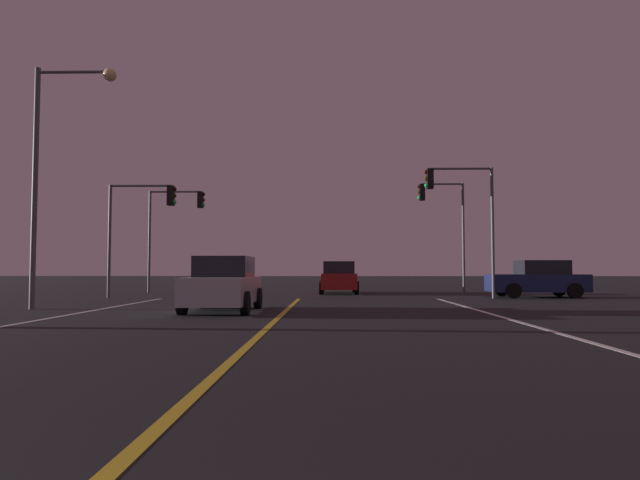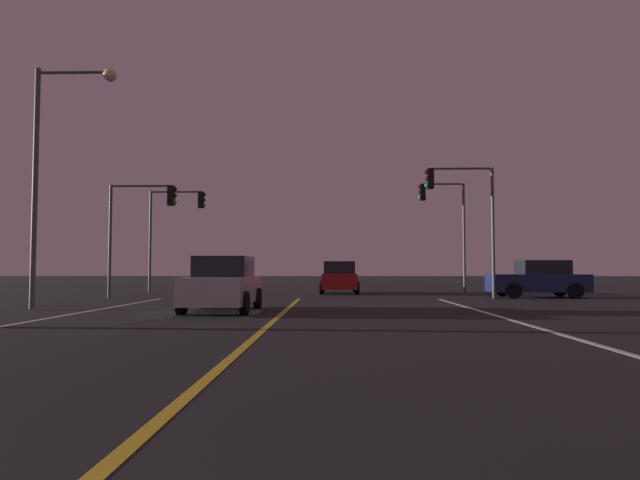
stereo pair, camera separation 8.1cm
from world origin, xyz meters
TOP-DOWN VIEW (x-y plane):
  - lane_edge_right at (6.07, 9.25)m, footprint 0.16×30.50m
  - lane_center_divider at (0.00, 9.25)m, footprint 0.16×30.50m
  - car_ahead_far at (1.80, 29.83)m, footprint 2.02×4.30m
  - car_oncoming at (-1.92, 17.31)m, footprint 2.02×4.30m
  - car_crossing_side at (10.91, 25.91)m, footprint 4.30×2.02m
  - traffic_light_near_right at (7.21, 25.00)m, footprint 3.09×0.36m
  - traffic_light_near_left at (-7.13, 25.00)m, footprint 3.09×0.36m
  - traffic_light_far_right at (7.50, 30.50)m, footprint 2.55×0.36m
  - traffic_light_far_left at (-7.17, 30.50)m, footprint 3.13×0.36m
  - street_lamp_left_mid at (-7.70, 18.10)m, footprint 2.73×0.44m

SIDE VIEW (x-z plane):
  - lane_edge_right at x=6.07m, z-range 0.00..0.01m
  - lane_center_divider at x=0.00m, z-range 0.00..0.01m
  - car_ahead_far at x=1.80m, z-range -0.03..1.67m
  - car_oncoming at x=-1.92m, z-range -0.03..1.67m
  - car_crossing_side at x=10.91m, z-range -0.03..1.67m
  - traffic_light_near_left at x=-7.13m, z-range 1.26..6.38m
  - traffic_light_far_left at x=-7.17m, z-range 1.35..6.97m
  - traffic_light_near_right at x=7.21m, z-range 1.39..7.24m
  - traffic_light_far_right at x=7.50m, z-range 1.38..7.38m
  - street_lamp_left_mid at x=-7.70m, z-range 1.12..9.11m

